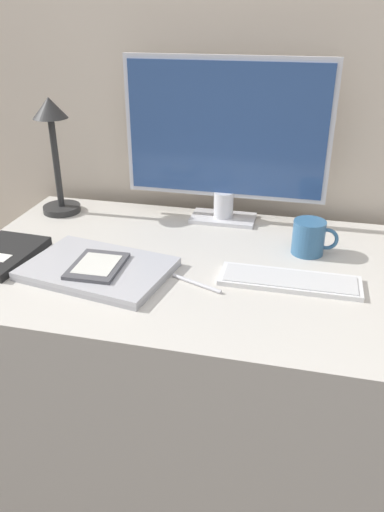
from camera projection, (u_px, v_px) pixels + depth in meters
ground_plane at (179, 495)px, 1.53m from camera, size 10.00×10.00×0.00m
wall_back at (223, 58)px, 1.49m from camera, size 3.60×0.05×2.40m
desk at (188, 373)px, 1.47m from camera, size 1.18×0.74×0.74m
monitor at (226, 138)px, 1.44m from camera, size 0.60×0.11×0.48m
keyboard at (290, 281)px, 1.20m from camera, size 0.34×0.11×0.01m
laptop at (98, 269)px, 1.24m from camera, size 0.38×0.29×0.02m
ereader at (97, 265)px, 1.22m from camera, size 0.12×0.16×0.01m
desk_lamp at (54, 142)px, 1.51m from camera, size 0.12×0.12×0.36m
notebook at (1, 255)px, 1.31m from camera, size 0.17×0.24×0.02m
coffee_mug at (309, 237)px, 1.32m from camera, size 0.12×0.09×0.09m
pen at (196, 283)px, 1.19m from camera, size 0.13×0.06×0.01m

